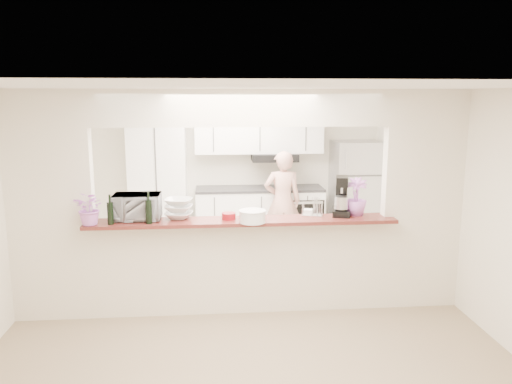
{
  "coord_description": "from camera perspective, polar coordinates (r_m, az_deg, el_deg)",
  "views": [
    {
      "loc": [
        -0.31,
        -5.38,
        2.42
      ],
      "look_at": [
        0.18,
        0.3,
        1.33
      ],
      "focal_mm": 35.0,
      "sensor_mm": 36.0,
      "label": 1
    }
  ],
  "objects": [
    {
      "name": "wine_bottle_b",
      "position": [
        5.4,
        -12.16,
        -2.18
      ],
      "size": [
        0.07,
        0.07,
        0.34
      ],
      "color": "black",
      "rests_on": "bar_counter"
    },
    {
      "name": "kitchen_cabinets",
      "position": [
        8.23,
        -4.02,
        0.7
      ],
      "size": [
        3.15,
        0.62,
        2.25
      ],
      "color": "white",
      "rests_on": "floor"
    },
    {
      "name": "tan_bowl",
      "position": [
        5.51,
        -1.06,
        -2.72
      ],
      "size": [
        0.16,
        0.16,
        0.07
      ],
      "primitive_type": "cylinder",
      "color": "tan",
      "rests_on": "bar_counter"
    },
    {
      "name": "bar_counter",
      "position": [
        5.69,
        -1.56,
        -8.07
      ],
      "size": [
        3.4,
        0.38,
        1.09
      ],
      "color": "white",
      "rests_on": "floor"
    },
    {
      "name": "serving_bowls",
      "position": [
        5.57,
        -8.84,
        -1.91
      ],
      "size": [
        0.36,
        0.36,
        0.22
      ],
      "primitive_type": "imported",
      "rotation": [
        0.0,
        0.0,
        -0.23
      ],
      "color": "silver",
      "rests_on": "bar_counter"
    },
    {
      "name": "flower_left",
      "position": [
        5.5,
        -18.39,
        -1.76
      ],
      "size": [
        0.41,
        0.39,
        0.36
      ],
      "primitive_type": "imported",
      "rotation": [
        0.0,
        0.0,
        -0.41
      ],
      "color": "pink",
      "rests_on": "bar_counter"
    },
    {
      "name": "plate_stack_a",
      "position": [
        5.35,
        -0.4,
        -2.79
      ],
      "size": [
        0.29,
        0.29,
        0.13
      ],
      "color": "white",
      "rests_on": "bar_counter"
    },
    {
      "name": "floor",
      "position": [
        5.9,
        -1.54,
        -13.35
      ],
      "size": [
        6.0,
        6.0,
        0.0
      ],
      "primitive_type": "plane",
      "color": "gray",
      "rests_on": "ground"
    },
    {
      "name": "wine_bottle_a",
      "position": [
        5.47,
        -16.32,
        -2.3
      ],
      "size": [
        0.06,
        0.06,
        0.32
      ],
      "color": "black",
      "rests_on": "bar_counter"
    },
    {
      "name": "refrigerator",
      "position": [
        8.51,
        11.23,
        0.0
      ],
      "size": [
        0.75,
        0.7,
        1.7
      ],
      "primitive_type": "cube",
      "color": "#ACABB0",
      "rests_on": "floor"
    },
    {
      "name": "tile_overlay",
      "position": [
        7.34,
        -2.28,
        -8.37
      ],
      "size": [
        5.0,
        2.9,
        0.01
      ],
      "primitive_type": "cube",
      "color": "beige",
      "rests_on": "floor"
    },
    {
      "name": "stand_mixer",
      "position": [
        5.74,
        9.74,
        -0.64
      ],
      "size": [
        0.26,
        0.34,
        0.45
      ],
      "color": "black",
      "rests_on": "bar_counter"
    },
    {
      "name": "partition",
      "position": [
        5.46,
        -1.61,
        0.98
      ],
      "size": [
        5.0,
        0.15,
        2.5
      ],
      "color": "white",
      "rests_on": "floor"
    },
    {
      "name": "utensil_caddy",
      "position": [
        5.67,
        6.47,
        -1.82
      ],
      "size": [
        0.26,
        0.2,
        0.22
      ],
      "color": "silver",
      "rests_on": "bar_counter"
    },
    {
      "name": "toaster_oven",
      "position": [
        5.62,
        -13.43,
        -1.66
      ],
      "size": [
        0.51,
        0.35,
        0.28
      ],
      "primitive_type": "imported",
      "rotation": [
        0.0,
        0.0,
        -0.0
      ],
      "color": "#B3B3B8",
      "rests_on": "bar_counter"
    },
    {
      "name": "red_bowl",
      "position": [
        5.5,
        -3.14,
        -2.76
      ],
      "size": [
        0.15,
        0.15,
        0.07
      ],
      "primitive_type": "cylinder",
      "color": "maroon",
      "rests_on": "bar_counter"
    },
    {
      "name": "person",
      "position": [
        7.82,
        3.05,
        -1.15
      ],
      "size": [
        0.59,
        0.4,
        1.59
      ],
      "primitive_type": "imported",
      "rotation": [
        0.0,
        0.0,
        3.11
      ],
      "color": "tan",
      "rests_on": "floor"
    },
    {
      "name": "plate_stack_b",
      "position": [
        5.36,
        -0.4,
        -2.98
      ],
      "size": [
        0.27,
        0.27,
        0.1
      ],
      "color": "white",
      "rests_on": "bar_counter"
    },
    {
      "name": "flower_right",
      "position": [
        5.77,
        11.37,
        -0.52
      ],
      "size": [
        0.29,
        0.29,
        0.43
      ],
      "primitive_type": "imported",
      "rotation": [
        0.0,
        0.0,
        -0.25
      ],
      "color": "#C66ECD",
      "rests_on": "bar_counter"
    }
  ]
}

